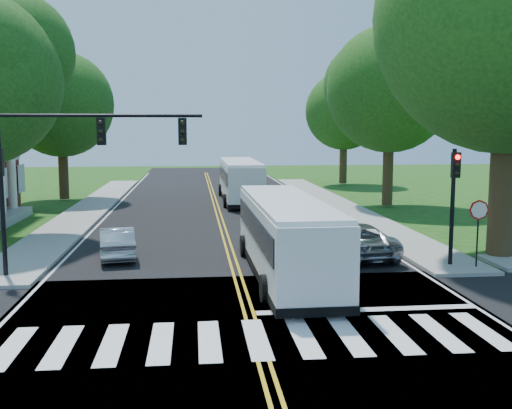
{
  "coord_description": "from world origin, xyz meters",
  "views": [
    {
      "loc": [
        -1.55,
        -15.03,
        5.32
      ],
      "look_at": [
        0.84,
        7.65,
        2.4
      ],
      "focal_mm": 42.0,
      "sensor_mm": 36.0,
      "label": 1
    }
  ],
  "objects": [
    {
      "name": "ground",
      "position": [
        0.0,
        0.0,
        0.0
      ],
      "size": [
        140.0,
        140.0,
        0.0
      ],
      "primitive_type": "plane",
      "color": "#134711",
      "rests_on": "ground"
    },
    {
      "name": "road",
      "position": [
        0.0,
        18.0,
        0.01
      ],
      "size": [
        14.0,
        96.0,
        0.01
      ],
      "primitive_type": "cube",
      "color": "black",
      "rests_on": "ground"
    },
    {
      "name": "cross_road",
      "position": [
        0.0,
        0.0,
        0.01
      ],
      "size": [
        60.0,
        12.0,
        0.01
      ],
      "primitive_type": "cube",
      "color": "black",
      "rests_on": "ground"
    },
    {
      "name": "center_line",
      "position": [
        0.0,
        22.0,
        0.01
      ],
      "size": [
        0.36,
        70.0,
        0.01
      ],
      "primitive_type": "cube",
      "color": "gold",
      "rests_on": "road"
    },
    {
      "name": "edge_line_w",
      "position": [
        -6.8,
        22.0,
        0.01
      ],
      "size": [
        0.12,
        70.0,
        0.01
      ],
      "primitive_type": "cube",
      "color": "silver",
      "rests_on": "road"
    },
    {
      "name": "edge_line_e",
      "position": [
        6.8,
        22.0,
        0.01
      ],
      "size": [
        0.12,
        70.0,
        0.01
      ],
      "primitive_type": "cube",
      "color": "silver",
      "rests_on": "road"
    },
    {
      "name": "crosswalk",
      "position": [
        0.0,
        -0.5,
        0.02
      ],
      "size": [
        12.6,
        3.0,
        0.01
      ],
      "primitive_type": "cube",
      "color": "silver",
      "rests_on": "road"
    },
    {
      "name": "stop_bar",
      "position": [
        3.5,
        1.6,
        0.02
      ],
      "size": [
        6.6,
        0.4,
        0.01
      ],
      "primitive_type": "cube",
      "color": "silver",
      "rests_on": "road"
    },
    {
      "name": "sidewalk_nw",
      "position": [
        -8.3,
        25.0,
        0.07
      ],
      "size": [
        2.6,
        40.0,
        0.15
      ],
      "primitive_type": "cube",
      "color": "gray",
      "rests_on": "ground"
    },
    {
      "name": "sidewalk_ne",
      "position": [
        8.3,
        25.0,
        0.07
      ],
      "size": [
        2.6,
        40.0,
        0.15
      ],
      "primitive_type": "cube",
      "color": "gray",
      "rests_on": "ground"
    },
    {
      "name": "tree_ne_big",
      "position": [
        11.0,
        8.0,
        9.62
      ],
      "size": [
        10.8,
        10.8,
        14.91
      ],
      "color": "#372816",
      "rests_on": "ground"
    },
    {
      "name": "tree_west_far",
      "position": [
        -11.0,
        30.0,
        7.0
      ],
      "size": [
        7.6,
        7.6,
        10.67
      ],
      "color": "#372816",
      "rests_on": "ground"
    },
    {
      "name": "tree_east_mid",
      "position": [
        11.5,
        24.0,
        7.86
      ],
      "size": [
        8.4,
        8.4,
        11.93
      ],
      "color": "#372816",
      "rests_on": "ground"
    },
    {
      "name": "tree_east_far",
      "position": [
        12.5,
        40.0,
        6.86
      ],
      "size": [
        7.2,
        7.2,
        10.34
      ],
      "color": "#372816",
      "rests_on": "ground"
    },
    {
      "name": "signal_nw",
      "position": [
        -5.86,
        6.43,
        4.38
      ],
      "size": [
        7.15,
        0.46,
        5.66
      ],
      "color": "black",
      "rests_on": "ground"
    },
    {
      "name": "signal_ne",
      "position": [
        8.2,
        6.44,
        2.96
      ],
      "size": [
        0.3,
        0.46,
        4.4
      ],
      "color": "black",
      "rests_on": "ground"
    },
    {
      "name": "stop_sign",
      "position": [
        9.0,
        5.98,
        2.03
      ],
      "size": [
        0.76,
        0.08,
        2.53
      ],
      "color": "black",
      "rests_on": "ground"
    },
    {
      "name": "bus_lead",
      "position": [
        1.74,
        5.94,
        1.49
      ],
      "size": [
        2.73,
        10.85,
        2.8
      ],
      "rotation": [
        0.0,
        0.0,
        3.15
      ],
      "color": "white",
      "rests_on": "road"
    },
    {
      "name": "bus_follow",
      "position": [
        1.86,
        28.3,
        1.58
      ],
      "size": [
        2.81,
        11.47,
        2.96
      ],
      "rotation": [
        0.0,
        0.0,
        3.14
      ],
      "color": "white",
      "rests_on": "road"
    },
    {
      "name": "hatchback",
      "position": [
        -4.7,
        9.59,
        0.65
      ],
      "size": [
        1.93,
        4.03,
        1.27
      ],
      "primitive_type": "imported",
      "rotation": [
        0.0,
        0.0,
        3.3
      ],
      "color": "#B4B6BB",
      "rests_on": "road"
    },
    {
      "name": "suv",
      "position": [
        5.02,
        8.86,
        0.72
      ],
      "size": [
        2.99,
        5.34,
        1.41
      ],
      "primitive_type": "imported",
      "rotation": [
        0.0,
        0.0,
        3.27
      ],
      "color": "#A1A4A8",
      "rests_on": "road"
    },
    {
      "name": "dark_sedan",
      "position": [
        5.18,
        14.99,
        0.63
      ],
      "size": [
        1.79,
        4.27,
        1.23
      ],
      "primitive_type": "imported",
      "rotation": [
        0.0,
        0.0,
        3.13
      ],
      "color": "black",
      "rests_on": "road"
    }
  ]
}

